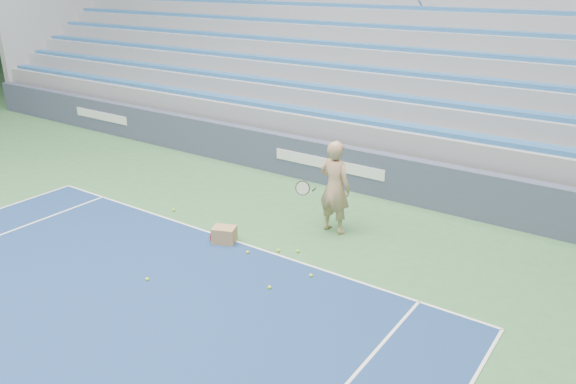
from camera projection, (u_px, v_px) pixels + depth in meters
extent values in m
cube|color=white|center=(231.00, 239.00, 11.58)|extent=(10.97, 0.05, 0.00)
cube|color=#3A4158|center=(331.00, 164.00, 14.44)|extent=(30.00, 0.30, 1.10)
cube|color=white|center=(101.00, 116.00, 19.09)|extent=(2.60, 0.02, 0.28)
cube|color=white|center=(328.00, 164.00, 14.30)|extent=(3.20, 0.02, 0.28)
cube|color=gray|center=(404.00, 127.00, 17.92)|extent=(30.00, 8.50, 1.10)
cube|color=gray|center=(406.00, 102.00, 17.63)|extent=(30.00, 8.50, 0.50)
cube|color=#2B609C|center=(345.00, 117.00, 14.55)|extent=(29.60, 0.42, 0.11)
cube|color=gray|center=(412.00, 84.00, 17.77)|extent=(30.00, 7.65, 0.50)
cube|color=#2B609C|center=(362.00, 93.00, 15.02)|extent=(29.60, 0.42, 0.11)
cube|color=gray|center=(419.00, 67.00, 17.91)|extent=(30.00, 6.80, 0.50)
cube|color=#2B609C|center=(377.00, 69.00, 15.49)|extent=(29.60, 0.42, 0.11)
cube|color=gray|center=(426.00, 49.00, 18.05)|extent=(30.00, 5.95, 0.50)
cube|color=#2B609C|center=(391.00, 48.00, 15.95)|extent=(29.60, 0.42, 0.11)
cube|color=gray|center=(432.00, 32.00, 18.19)|extent=(30.00, 5.10, 0.50)
cube|color=#2B609C|center=(405.00, 27.00, 16.42)|extent=(29.60, 0.42, 0.11)
cube|color=gray|center=(438.00, 15.00, 18.34)|extent=(30.00, 4.25, 0.50)
cube|color=#2B609C|center=(418.00, 8.00, 16.89)|extent=(29.60, 0.42, 0.11)
cube|color=gray|center=(93.00, 23.00, 25.07)|extent=(0.30, 8.80, 6.10)
cube|color=gray|center=(462.00, 17.00, 20.26)|extent=(31.00, 0.40, 7.30)
imported|color=tan|center=(335.00, 187.00, 11.63)|extent=(0.76, 0.53, 2.00)
cylinder|color=black|center=(314.00, 190.00, 11.64)|extent=(0.12, 0.27, 0.08)
cylinder|color=beige|center=(303.00, 188.00, 11.45)|extent=(0.29, 0.16, 0.28)
torus|color=black|center=(303.00, 188.00, 11.45)|extent=(0.31, 0.18, 0.30)
cube|color=#A07C4D|center=(224.00, 235.00, 11.42)|extent=(0.55, 0.49, 0.34)
cube|color=#B21E19|center=(219.00, 238.00, 11.28)|extent=(0.34, 0.15, 0.15)
sphere|color=#C0EC30|center=(174.00, 210.00, 12.97)|extent=(0.07, 0.07, 0.07)
sphere|color=#C0EC30|center=(248.00, 252.00, 11.01)|extent=(0.07, 0.07, 0.07)
sphere|color=#C0EC30|center=(278.00, 250.00, 11.08)|extent=(0.07, 0.07, 0.07)
sphere|color=#C0EC30|center=(270.00, 287.00, 9.78)|extent=(0.07, 0.07, 0.07)
sphere|color=#C0EC30|center=(298.00, 251.00, 11.05)|extent=(0.07, 0.07, 0.07)
sphere|color=#C0EC30|center=(147.00, 279.00, 10.04)|extent=(0.07, 0.07, 0.07)
sphere|color=#C0EC30|center=(311.00, 276.00, 10.16)|extent=(0.07, 0.07, 0.07)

